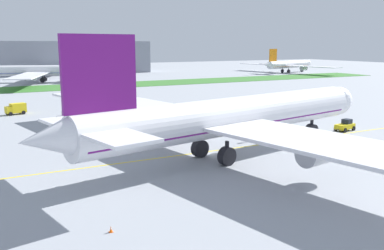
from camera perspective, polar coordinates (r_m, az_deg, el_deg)
The scene contains 12 objects.
ground_plane at distance 66.72m, azimuth 1.38°, elevation -3.95°, with size 600.00×600.00×0.00m, color #9399A0.
apron_taxi_line at distance 67.85m, azimuth 0.82°, elevation -3.69°, with size 280.00×0.36×0.01m, color yellow.
grass_median_strip at distance 175.05m, azimuth -17.34°, elevation 4.74°, with size 320.00×24.00×0.10m, color #38722D.
airliner_foreground at distance 64.15m, azimuth 4.91°, elevation 1.00°, with size 60.92×99.25×17.97m.
pushback_tug at distance 89.82m, azimuth 19.57°, elevation -0.07°, with size 6.24×3.11×2.26m.
ground_crew_wingwalker_port at distance 75.69m, azimuth 7.37°, elevation -1.47°, with size 0.38×0.56×1.68m.
traffic_cone_port_wing at distance 41.06m, azimuth -10.67°, elevation -13.37°, with size 0.36×0.36×0.58m.
service_truck_baggage_loader at distance 92.18m, azimuth -15.89°, elevation 0.83°, with size 4.71×3.06×3.23m.
service_truck_fuel_bowser at distance 112.28m, azimuth -22.23°, elevation 2.03°, with size 4.99×3.37×2.67m.
parked_airliner_far_centre at distance 202.70m, azimuth -19.79°, elevation 6.75°, with size 49.42×81.53×14.66m.
parked_airliner_far_right at distance 258.55m, azimuth 12.56°, elevation 7.79°, with size 41.50×66.61×13.82m.
terminal_building at distance 251.09m, azimuth -19.22°, elevation 8.36°, with size 119.07×20.00×18.00m, color gray.
Camera 1 is at (-31.47, -56.34, 16.94)m, focal length 40.39 mm.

